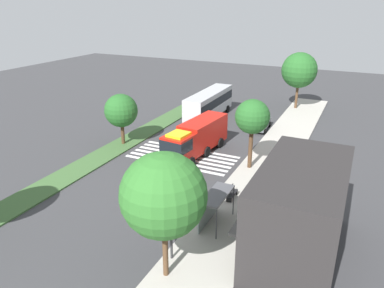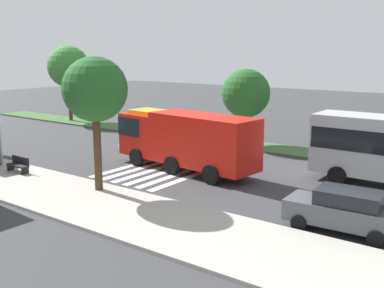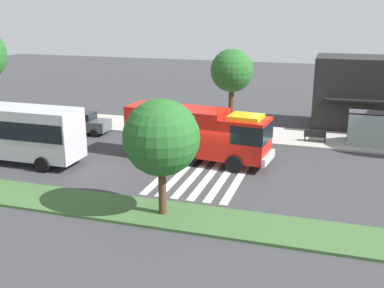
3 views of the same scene
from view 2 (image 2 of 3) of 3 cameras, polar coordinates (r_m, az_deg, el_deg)
name	(u,v)px [view 2 (image 2 of 3)]	position (r m, az deg, el deg)	size (l,w,h in m)	color
ground_plane	(176,163)	(29.71, -2.05, -2.40)	(120.00, 120.00, 0.00)	#38383A
sidewalk	(68,195)	(23.83, -15.09, -6.14)	(60.00, 4.95, 0.14)	#ADA89E
median_strip	(237,144)	(35.82, 5.56, 0.06)	(60.00, 3.00, 0.14)	#3D6033
crosswalk	(181,164)	(29.46, -1.41, -2.51)	(4.95, 11.01, 0.01)	silver
fire_truck	(182,138)	(27.71, -1.21, 0.78)	(9.92, 3.53, 3.50)	red
parked_car_west	(345,210)	(19.48, 18.29, -7.75)	(4.56, 2.18, 1.73)	#474C51
bench_near_shelter	(19,164)	(28.80, -20.60, -2.38)	(1.60, 0.50, 0.90)	black
sidewalk_tree_west	(95,90)	(23.28, -11.87, 6.48)	(3.22, 3.22, 6.72)	#47301E
median_tree_far_west	(246,94)	(34.92, 6.65, 6.20)	(3.64, 3.64, 5.66)	#47301E
median_tree_west	(68,67)	(48.28, -15.00, 9.18)	(4.15, 4.15, 7.49)	#47301E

